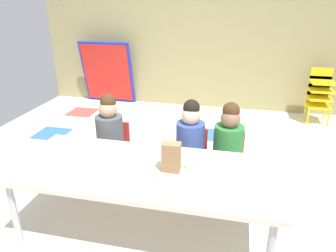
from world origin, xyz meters
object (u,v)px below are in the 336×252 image
seated_child_middle_seat (190,138)px  donut_powdered_loose (191,166)px  folded_activity_table (107,73)px  kid_chair_yellow_stack (320,92)px  donut_powdered_on_plate (161,180)px  paper_plate_near_edge (162,183)px  paper_bag_brown (171,157)px  craft_table (145,173)px  seated_child_far_right (229,142)px  seated_child_near_camera (110,131)px

seated_child_middle_seat → donut_powdered_loose: bearing=-80.7°
folded_activity_table → kid_chair_yellow_stack: bearing=-3.1°
donut_powdered_on_plate → folded_activity_table: bearing=118.6°
folded_activity_table → paper_plate_near_edge: 3.70m
folded_activity_table → paper_bag_brown: 3.56m
craft_table → seated_child_far_right: 0.87m
seated_child_near_camera → seated_child_far_right: 1.13m
seated_child_far_right → seated_child_middle_seat: bearing=180.0°
paper_bag_brown → paper_plate_near_edge: 0.22m
paper_bag_brown → seated_child_far_right: bearing=58.3°
seated_child_near_camera → donut_powdered_on_plate: size_ratio=8.13×
seated_child_near_camera → seated_child_middle_seat: same height
paper_plate_near_edge → donut_powdered_on_plate: size_ratio=1.59×
seated_child_middle_seat → paper_plate_near_edge: 0.82m
seated_child_middle_seat → folded_activity_table: folded_activity_table is taller
craft_table → folded_activity_table: (-1.60, 3.08, 0.01)m
seated_child_near_camera → donut_powdered_loose: bearing=-32.1°
paper_bag_brown → donut_powdered_on_plate: paper_bag_brown is taller
seated_child_middle_seat → paper_plate_near_edge: (-0.07, -0.81, 0.02)m
seated_child_near_camera → folded_activity_table: 2.66m
seated_child_near_camera → seated_child_middle_seat: size_ratio=1.00×
seated_child_far_right → folded_activity_table: (-2.19, 2.44, -0.02)m
craft_table → kid_chair_yellow_stack: 3.42m
seated_child_near_camera → donut_powdered_on_plate: (0.71, -0.81, 0.04)m
folded_activity_table → donut_powdered_loose: (1.94, -2.99, 0.05)m
seated_child_far_right → donut_powdered_loose: bearing=-114.8°
craft_table → seated_child_middle_seat: seated_child_middle_seat is taller
seated_child_middle_seat → folded_activity_table: size_ratio=0.84×
paper_bag_brown → paper_plate_near_edge: bearing=-98.8°
seated_child_near_camera → paper_bag_brown: 0.98m
folded_activity_table → paper_plate_near_edge: (1.77, -3.25, 0.04)m
kid_chair_yellow_stack → paper_bag_brown: 3.31m
seated_child_near_camera → paper_bag_brown: bearing=-40.2°
craft_table → seated_child_far_right: seated_child_far_right is taller
seated_child_far_right → donut_powdered_loose: 0.61m
craft_table → kid_chair_yellow_stack: size_ratio=2.46×
seated_child_far_right → craft_table: bearing=-132.6°
craft_table → seated_child_near_camera: size_ratio=2.14×
seated_child_far_right → folded_activity_table: bearing=132.0°
craft_table → donut_powdered_loose: bearing=15.2°
seated_child_near_camera → paper_bag_brown: seated_child_near_camera is taller
seated_child_far_right → donut_powdered_loose: seated_child_far_right is taller
paper_plate_near_edge → seated_child_middle_seat: bearing=84.9°
seated_child_near_camera → seated_child_far_right: same height
folded_activity_table → paper_bag_brown: size_ratio=4.94×
paper_bag_brown → donut_powdered_loose: size_ratio=2.14×
donut_powdered_loose → paper_plate_near_edge: bearing=-121.8°
donut_powdered_loose → seated_child_middle_seat: bearing=99.3°
craft_table → seated_child_far_right: bearing=47.4°
craft_table → folded_activity_table: size_ratio=1.81×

